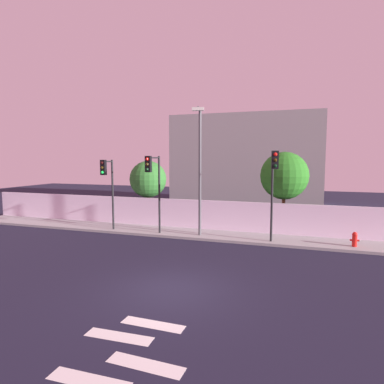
% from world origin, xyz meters
% --- Properties ---
extents(ground_plane, '(80.00, 80.00, 0.00)m').
position_xyz_m(ground_plane, '(0.00, 0.00, 0.00)').
color(ground_plane, black).
extents(sidewalk, '(36.00, 2.40, 0.15)m').
position_xyz_m(sidewalk, '(0.00, 8.20, 0.07)').
color(sidewalk, '#969696').
rests_on(sidewalk, ground).
extents(perimeter_wall, '(36.00, 0.18, 1.80)m').
position_xyz_m(perimeter_wall, '(0.00, 9.49, 1.05)').
color(perimeter_wall, white).
rests_on(perimeter_wall, sidewalk).
extents(crosswalk_marking, '(3.17, 3.87, 0.01)m').
position_xyz_m(crosswalk_marking, '(0.24, -4.10, 0.00)').
color(crosswalk_marking, silver).
rests_on(crosswalk_marking, ground).
extents(traffic_light_left, '(0.36, 1.08, 4.32)m').
position_xyz_m(traffic_light_left, '(-7.01, 7.08, 3.30)').
color(traffic_light_left, black).
rests_on(traffic_light_left, sidewalk).
extents(traffic_light_center, '(0.44, 1.27, 4.77)m').
position_xyz_m(traffic_light_center, '(2.76, 7.00, 3.62)').
color(traffic_light_center, black).
rests_on(traffic_light_center, sidewalk).
extents(traffic_light_right, '(0.40, 1.37, 4.54)m').
position_xyz_m(traffic_light_right, '(-3.90, 6.94, 3.47)').
color(traffic_light_right, black).
rests_on(traffic_light_right, sidewalk).
extents(street_lamp_curbside, '(0.80, 1.91, 7.04)m').
position_xyz_m(street_lamp_curbside, '(-1.32, 7.51, 4.29)').
color(street_lamp_curbside, '#4C4C51').
rests_on(street_lamp_curbside, sidewalk).
extents(fire_hydrant, '(0.44, 0.26, 0.74)m').
position_xyz_m(fire_hydrant, '(6.73, 7.79, 0.54)').
color(fire_hydrant, red).
rests_on(fire_hydrant, sidewalk).
extents(roadside_tree_leftmost, '(2.52, 2.52, 4.39)m').
position_xyz_m(roadside_tree_leftmost, '(-5.95, 10.44, 3.11)').
color(roadside_tree_leftmost, brown).
rests_on(roadside_tree_leftmost, ground).
extents(roadside_tree_midleft, '(2.87, 2.87, 4.95)m').
position_xyz_m(roadside_tree_midleft, '(3.10, 10.44, 3.50)').
color(roadside_tree_midleft, brown).
rests_on(roadside_tree_midleft, ground).
extents(low_building_distant, '(14.44, 6.00, 8.79)m').
position_xyz_m(low_building_distant, '(-1.31, 23.49, 4.39)').
color(low_building_distant, '#9A9A9A').
rests_on(low_building_distant, ground).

